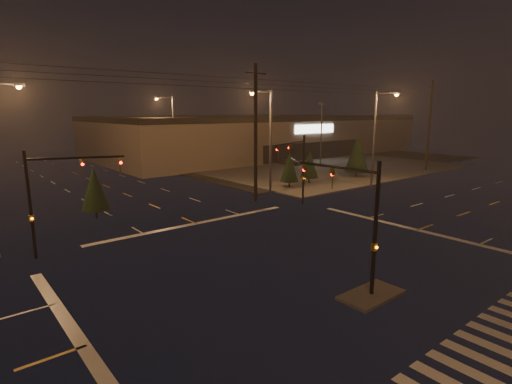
% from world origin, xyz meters
% --- Properties ---
extents(ground, '(140.00, 140.00, 0.00)m').
position_xyz_m(ground, '(0.00, 0.00, 0.00)').
color(ground, black).
rests_on(ground, ground).
extents(sidewalk_ne, '(36.00, 36.00, 0.12)m').
position_xyz_m(sidewalk_ne, '(30.00, 30.00, 0.06)').
color(sidewalk_ne, '#43403C').
rests_on(sidewalk_ne, ground).
extents(median_island, '(3.00, 1.60, 0.15)m').
position_xyz_m(median_island, '(0.00, -4.00, 0.07)').
color(median_island, '#43403C').
rests_on(median_island, ground).
extents(crosswalk, '(15.00, 2.60, 0.01)m').
position_xyz_m(crosswalk, '(0.00, -9.00, 0.01)').
color(crosswalk, beige).
rests_on(crosswalk, ground).
extents(stop_bar_far, '(16.00, 0.50, 0.01)m').
position_xyz_m(stop_bar_far, '(0.00, 11.00, 0.01)').
color(stop_bar_far, beige).
rests_on(stop_bar_far, ground).
extents(parking_lot, '(50.00, 24.00, 0.08)m').
position_xyz_m(parking_lot, '(35.00, 28.00, 0.04)').
color(parking_lot, black).
rests_on(parking_lot, ground).
extents(retail_building, '(60.20, 28.30, 7.20)m').
position_xyz_m(retail_building, '(35.00, 45.99, 3.84)').
color(retail_building, '#776455').
rests_on(retail_building, ground).
extents(signal_mast_median, '(0.25, 4.59, 6.00)m').
position_xyz_m(signal_mast_median, '(0.00, -3.07, 3.75)').
color(signal_mast_median, black).
rests_on(signal_mast_median, ground).
extents(signal_mast_ne, '(4.84, 1.86, 6.00)m').
position_xyz_m(signal_mast_ne, '(9.50, 10.14, 3.79)').
color(signal_mast_ne, black).
rests_on(signal_mast_ne, ground).
extents(signal_mast_nw, '(4.84, 1.86, 6.00)m').
position_xyz_m(signal_mast_nw, '(-9.50, 10.14, 3.79)').
color(signal_mast_nw, black).
rests_on(signal_mast_nw, ground).
extents(streetlight_3, '(2.77, 0.32, 10.00)m').
position_xyz_m(streetlight_3, '(11.18, 16.00, 5.80)').
color(streetlight_3, '#38383A').
rests_on(streetlight_3, ground).
extents(streetlight_4, '(2.77, 0.32, 10.00)m').
position_xyz_m(streetlight_4, '(11.18, 36.00, 5.80)').
color(streetlight_4, '#38383A').
rests_on(streetlight_4, ground).
extents(streetlight_6, '(0.32, 2.77, 10.00)m').
position_xyz_m(streetlight_6, '(22.00, 11.18, 5.80)').
color(streetlight_6, '#38383A').
rests_on(streetlight_6, ground).
extents(utility_pole_1, '(2.20, 0.32, 12.00)m').
position_xyz_m(utility_pole_1, '(8.00, 14.00, 6.13)').
color(utility_pole_1, black).
rests_on(utility_pole_1, ground).
extents(utility_pole_2, '(2.20, 0.32, 12.00)m').
position_xyz_m(utility_pole_2, '(38.00, 14.00, 6.13)').
color(utility_pole_2, black).
rests_on(utility_pole_2, ground).
extents(conifer_0, '(1.94, 1.94, 3.73)m').
position_xyz_m(conifer_0, '(14.84, 16.75, 2.21)').
color(conifer_0, black).
rests_on(conifer_0, ground).
extents(conifer_1, '(2.02, 2.02, 3.85)m').
position_xyz_m(conifer_1, '(18.23, 17.10, 2.27)').
color(conifer_1, black).
rests_on(conifer_1, ground).
extents(conifer_2, '(2.91, 2.91, 5.25)m').
position_xyz_m(conifer_2, '(26.08, 16.58, 2.97)').
color(conifer_2, black).
rests_on(conifer_2, ground).
extents(conifer_3, '(2.07, 2.07, 3.94)m').
position_xyz_m(conifer_3, '(-5.14, 16.98, 2.32)').
color(conifer_3, black).
rests_on(conifer_3, ground).
extents(car_parked, '(2.34, 3.99, 1.28)m').
position_xyz_m(car_parked, '(27.43, 29.79, 0.64)').
color(car_parked, black).
rests_on(car_parked, ground).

